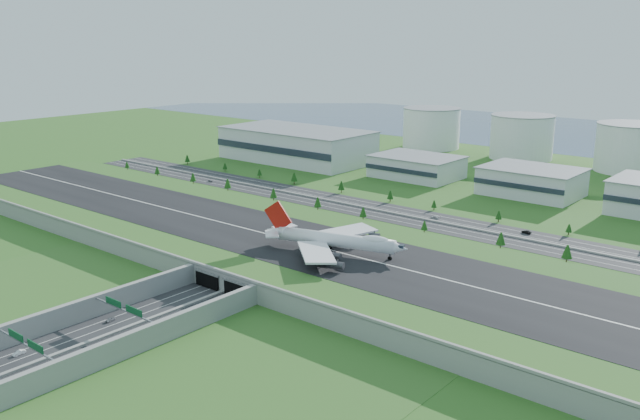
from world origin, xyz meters
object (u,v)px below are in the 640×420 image
Objects in this scene: car_0 at (110,319)px; car_5 at (526,232)px; car_2 at (196,313)px; car_4 at (210,181)px; car_1 at (19,353)px; car_7 at (435,217)px; boeing_747 at (334,240)px; fuel_tank_a at (431,128)px.

car_0 is 0.80× the size of car_5.
car_4 is (-170.60, 156.40, -0.13)m from car_2.
car_1 is at bearing -129.75° from car_4.
boeing_747 is at bearing 10.43° from car_7.
fuel_tank_a reaches higher than car_4.
car_4 reaches higher than car_1.
car_5 is (41.18, 106.37, -12.91)m from boeing_747.
car_4 is 169.47m from car_7.
car_7 is at bearing -58.56° from fuel_tank_a.
car_5 reaches higher than car_7.
boeing_747 is 16.32× the size of car_0.
boeing_747 is 12.54× the size of car_7.
car_1 is 59.70m from car_2.
car_1 is at bearing -10.02° from car_5.
boeing_747 is at bearing 74.00° from car_1.
car_5 is (178.80, -204.67, -16.57)m from fuel_tank_a.
boeing_747 is 103.44m from car_7.
fuel_tank_a reaches higher than car_0.
car_2 is at bearing 41.50° from car_0.
car_5 is (68.69, 199.87, 0.14)m from car_0.
fuel_tank_a is 229.54m from car_4.
car_0 is 0.77× the size of car_7.
fuel_tank_a is at bearing 4.53° from car_4.
boeing_747 is (137.62, -311.04, -3.66)m from fuel_tank_a.
car_2 is (19.50, 22.91, 0.15)m from car_0.
car_0 is 0.66× the size of car_2.
car_2 is 1.21× the size of car_5.
car_5 is at bearing 69.77° from car_1.
car_4 is at bearing 122.03° from car_0.
boeing_747 reaches higher than car_2.
car_5 is at bearing -48.86° from fuel_tank_a.
fuel_tank_a is 12.58× the size of car_0.
car_4 is (-178.61, 85.81, -13.02)m from boeing_747.
car_5 is at bearing 99.60° from car_7.
car_1 is 261.20m from car_4.
car_2 reaches higher than car_7.
boeing_747 is at bearing 65.52° from car_0.
car_1 is at bearing 49.32° from car_2.
car_4 is at bearing 121.52° from car_1.
car_2 reaches higher than car_5.
car_2 is (19.28, 56.50, 0.15)m from car_1.
car_0 is 30.09m from car_2.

